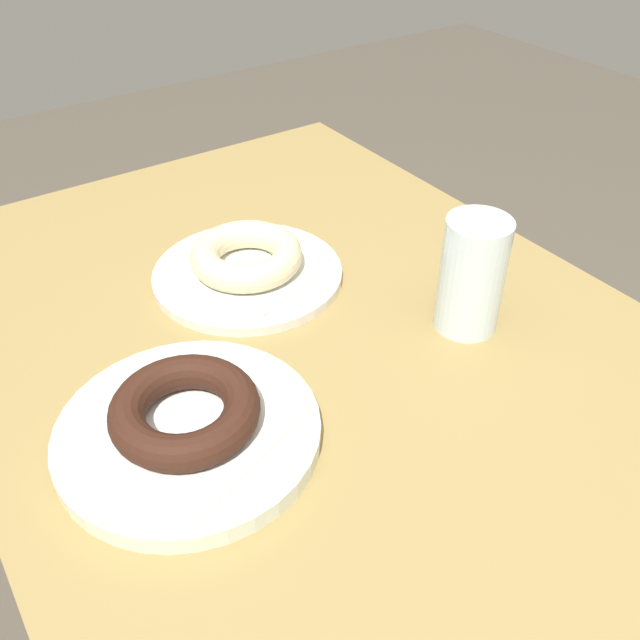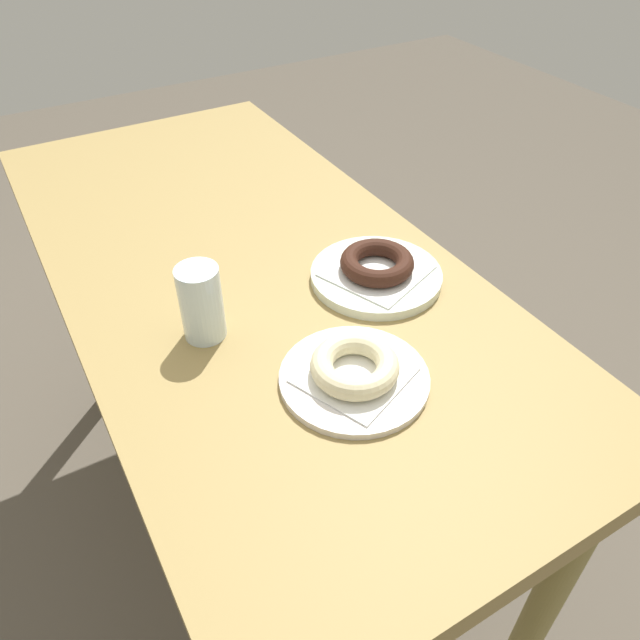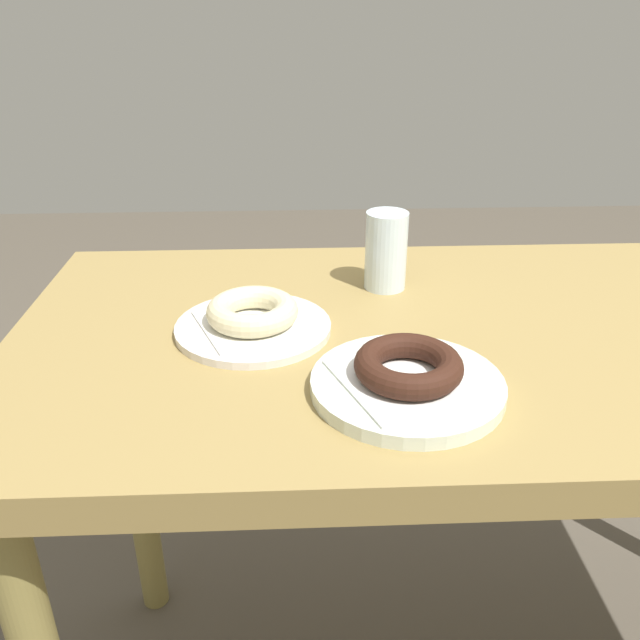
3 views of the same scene
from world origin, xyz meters
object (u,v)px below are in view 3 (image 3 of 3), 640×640
object	(u,v)px
plate_chocolate_ring	(407,386)
plate_sugar_ring	(253,328)
donut_sugar_ring	(252,311)
water_glass	(386,251)
donut_chocolate_ring	(408,365)

from	to	relation	value
plate_chocolate_ring	plate_sugar_ring	size ratio (longest dim) A/B	1.05
plate_chocolate_ring	donut_sugar_ring	xyz separation A→B (m)	(-0.17, 0.15, 0.02)
plate_chocolate_ring	plate_sugar_ring	bearing A→B (deg)	138.79
plate_chocolate_ring	water_glass	distance (m)	0.29
donut_chocolate_ring	plate_sugar_ring	distance (m)	0.23
plate_chocolate_ring	donut_chocolate_ring	xyz separation A→B (m)	(0.00, 0.00, 0.03)
plate_chocolate_ring	donut_chocolate_ring	size ratio (longest dim) A/B	1.79
donut_chocolate_ring	donut_sugar_ring	size ratio (longest dim) A/B	1.00
donut_chocolate_ring	donut_sugar_ring	world-z (taller)	donut_chocolate_ring
water_glass	donut_sugar_ring	bearing A→B (deg)	-144.21
donut_chocolate_ring	water_glass	xyz separation A→B (m)	(0.01, 0.29, 0.02)
donut_chocolate_ring	plate_sugar_ring	xyz separation A→B (m)	(-0.17, 0.15, -0.03)
donut_chocolate_ring	water_glass	world-z (taller)	water_glass
plate_sugar_ring	donut_sugar_ring	world-z (taller)	donut_sugar_ring
plate_chocolate_ring	plate_sugar_ring	world-z (taller)	plate_chocolate_ring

